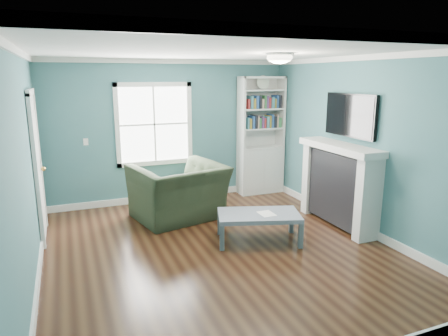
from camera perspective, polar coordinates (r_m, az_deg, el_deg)
name	(u,v)px	position (r m, az deg, el deg)	size (l,w,h in m)	color
floor	(219,250)	(5.53, -0.66, -11.59)	(5.00, 5.00, 0.00)	black
room_walls	(219,134)	(5.08, -0.71, 4.85)	(5.00, 5.00, 5.00)	#386B72
trim	(219,161)	(5.14, -0.70, 1.05)	(4.50, 5.00, 2.60)	white
window	(154,124)	(7.39, -9.92, 6.17)	(1.40, 0.06, 1.50)	white
bookshelf	(260,147)	(7.98, 5.22, 2.98)	(0.90, 0.35, 2.31)	silver
fireplace	(339,186)	(6.47, 16.10, -2.45)	(0.44, 1.58, 1.30)	black
tv	(350,115)	(6.36, 17.59, 7.18)	(0.06, 1.10, 0.65)	black
door	(37,165)	(6.23, -25.13, 0.37)	(0.12, 0.98, 2.17)	silver
ceiling_fixture	(280,57)	(5.52, 7.95, 15.44)	(0.38, 0.38, 0.15)	white
light_switch	(86,142)	(7.27, -19.14, 3.55)	(0.08, 0.01, 0.12)	white
recliner	(179,183)	(6.55, -6.51, -2.14)	(1.38, 0.90, 1.20)	black
coffee_table	(259,217)	(5.70, 4.99, -6.96)	(1.28, 0.94, 0.41)	#4D565C
paper_sheet	(266,214)	(5.67, 6.09, -6.50)	(0.20, 0.25, 0.00)	white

